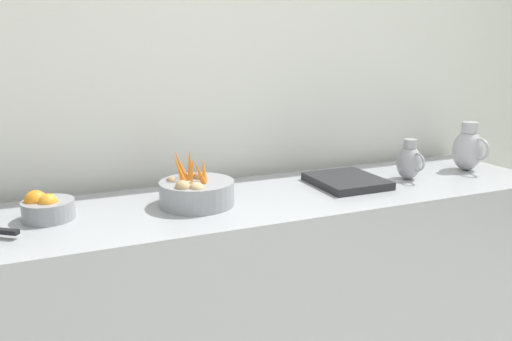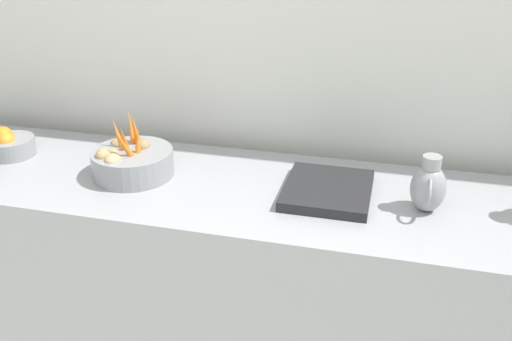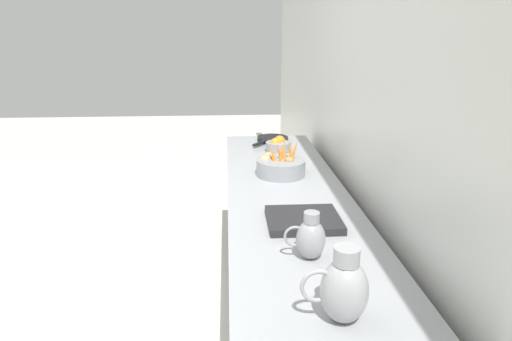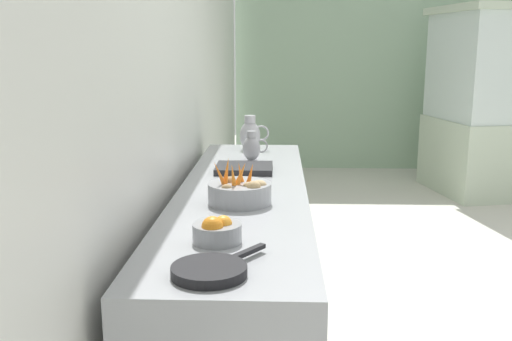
{
  "view_description": "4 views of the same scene",
  "coord_description": "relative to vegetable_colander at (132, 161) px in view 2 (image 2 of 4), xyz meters",
  "views": [
    {
      "loc": [
        0.42,
        -1.16,
        1.55
      ],
      "look_at": [
        -1.36,
        -0.4,
        1.07
      ],
      "focal_mm": 35.61,
      "sensor_mm": 36.0,
      "label": 1
    },
    {
      "loc": [
        0.28,
        0.33,
        1.86
      ],
      "look_at": [
        -1.48,
        -0.12,
        1.0
      ],
      "focal_mm": 40.27,
      "sensor_mm": 36.0,
      "label": 2
    },
    {
      "loc": [
        -1.17,
        2.05,
        1.79
      ],
      "look_at": [
        -1.31,
        -0.06,
        1.12
      ],
      "focal_mm": 31.36,
      "sensor_mm": 36.0,
      "label": 3
    },
    {
      "loc": [
        -1.32,
        -3.26,
        1.65
      ],
      "look_at": [
        -1.43,
        -0.25,
        1.01
      ],
      "focal_mm": 40.38,
      "sensor_mm": 36.0,
      "label": 4
    }
  ],
  "objects": [
    {
      "name": "metal_pitcher_short",
      "position": [
        0.01,
        1.07,
        0.03
      ],
      "size": [
        0.17,
        0.12,
        0.2
      ],
      "color": "#939399",
      "rests_on": "prep_counter"
    },
    {
      "name": "prep_counter",
      "position": [
        -0.01,
        0.31,
        -0.52
      ],
      "size": [
        0.68,
        2.78,
        0.92
      ],
      "primitive_type": "cube",
      "color": "#9EA0A5",
      "rests_on": "ground_plane"
    },
    {
      "name": "vegetable_colander",
      "position": [
        0.0,
        0.0,
        0.0
      ],
      "size": [
        0.3,
        0.3,
        0.23
      ],
      "color": "gray",
      "rests_on": "prep_counter"
    },
    {
      "name": "tile_wall_left",
      "position": [
        -0.45,
        0.81,
        0.52
      ],
      "size": [
        0.1,
        8.36,
        3.0
      ],
      "primitive_type": "cube",
      "color": "silver",
      "rests_on": "ground_plane"
    },
    {
      "name": "orange_bowl",
      "position": [
        -0.05,
        -0.56,
        -0.01
      ],
      "size": [
        0.19,
        0.19,
        0.11
      ],
      "color": "gray",
      "rests_on": "prep_counter"
    },
    {
      "name": "counter_sink_basin",
      "position": [
        -0.02,
        0.74,
        -0.04
      ],
      "size": [
        0.34,
        0.3,
        0.04
      ],
      "primitive_type": "cube",
      "color": "#232326",
      "rests_on": "prep_counter"
    }
  ]
}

